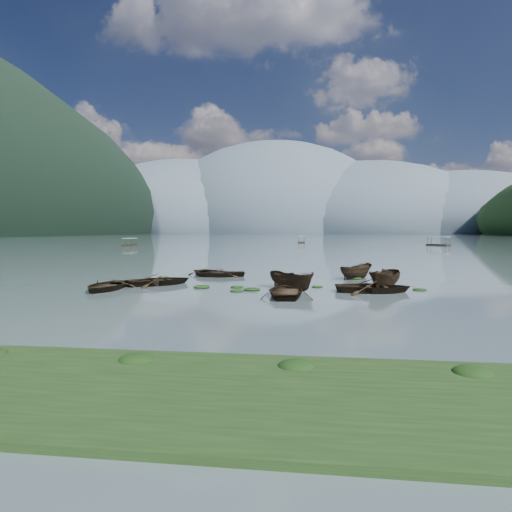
# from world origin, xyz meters

# --- Properties ---
(ground_plane) EXTENTS (2400.00, 2400.00, 0.00)m
(ground_plane) POSITION_xyz_m (0.00, 0.00, 0.00)
(ground_plane) COLOR #4A5A5D
(near_shore) EXTENTS (60.00, 6.00, 0.50)m
(near_shore) POSITION_xyz_m (0.00, -14.00, 0.00)
(near_shore) COLOR black
(near_shore) RESTS_ON ground
(haze_mtn_a) EXTENTS (520.00, 520.00, 280.00)m
(haze_mtn_a) POSITION_xyz_m (-260.00, 900.00, 0.00)
(haze_mtn_a) COLOR #475666
(haze_mtn_a) RESTS_ON ground
(haze_mtn_b) EXTENTS (520.00, 520.00, 340.00)m
(haze_mtn_b) POSITION_xyz_m (-60.00, 900.00, 0.00)
(haze_mtn_b) COLOR #475666
(haze_mtn_b) RESTS_ON ground
(haze_mtn_c) EXTENTS (520.00, 520.00, 260.00)m
(haze_mtn_c) POSITION_xyz_m (140.00, 900.00, 0.00)
(haze_mtn_c) COLOR #475666
(haze_mtn_c) RESTS_ON ground
(haze_mtn_d) EXTENTS (520.00, 520.00, 220.00)m
(haze_mtn_d) POSITION_xyz_m (320.00, 900.00, 0.00)
(haze_mtn_d) COLOR #475666
(haze_mtn_d) RESTS_ON ground
(rowboat_0) EXTENTS (3.44, 4.78, 0.98)m
(rowboat_0) POSITION_xyz_m (-9.93, 3.45, 0.00)
(rowboat_0) COLOR black
(rowboat_0) RESTS_ON ground
(rowboat_1) EXTENTS (6.16, 5.79, 1.04)m
(rowboat_1) POSITION_xyz_m (-7.11, 6.56, 0.00)
(rowboat_1) COLOR black
(rowboat_1) RESTS_ON ground
(rowboat_2) EXTENTS (4.12, 3.92, 1.60)m
(rowboat_2) POSITION_xyz_m (3.40, 5.30, 0.00)
(rowboat_2) COLOR black
(rowboat_2) RESTS_ON ground
(rowboat_3) EXTENTS (3.62, 4.91, 0.99)m
(rowboat_3) POSITION_xyz_m (3.14, 2.27, 0.00)
(rowboat_3) COLOR black
(rowboat_3) RESTS_ON ground
(rowboat_4) EXTENTS (5.26, 3.84, 1.06)m
(rowboat_4) POSITION_xyz_m (9.07, 4.55, 0.00)
(rowboat_4) COLOR black
(rowboat_4) RESTS_ON ground
(rowboat_5) EXTENTS (3.58, 4.47, 1.65)m
(rowboat_5) POSITION_xyz_m (10.32, 6.67, 0.00)
(rowboat_5) COLOR black
(rowboat_5) RESTS_ON ground
(rowboat_6) EXTENTS (5.70, 5.76, 0.98)m
(rowboat_6) POSITION_xyz_m (-4.50, 13.52, 0.00)
(rowboat_6) COLOR black
(rowboat_6) RESTS_ON ground
(rowboat_7) EXTENTS (5.26, 4.34, 0.95)m
(rowboat_7) POSITION_xyz_m (-3.49, 12.88, 0.00)
(rowboat_7) COLOR black
(rowboat_7) RESTS_ON ground
(rowboat_8) EXTENTS (3.88, 3.97, 1.56)m
(rowboat_8) POSITION_xyz_m (8.96, 12.49, 0.00)
(rowboat_8) COLOR black
(rowboat_8) RESTS_ON ground
(weed_clump_0) EXTENTS (1.24, 1.02, 0.27)m
(weed_clump_0) POSITION_xyz_m (-3.31, 5.23, 0.00)
(weed_clump_0) COLOR black
(weed_clump_0) RESTS_ON ground
(weed_clump_1) EXTENTS (1.01, 0.81, 0.22)m
(weed_clump_1) POSITION_xyz_m (-0.37, 3.70, 0.00)
(weed_clump_1) COLOR black
(weed_clump_1) RESTS_ON ground
(weed_clump_2) EXTENTS (1.22, 0.97, 0.26)m
(weed_clump_2) POSITION_xyz_m (0.59, 4.36, 0.00)
(weed_clump_2) COLOR black
(weed_clump_2) RESTS_ON ground
(weed_clump_3) EXTENTS (0.88, 0.75, 0.20)m
(weed_clump_3) POSITION_xyz_m (5.30, 6.52, 0.00)
(weed_clump_3) COLOR black
(weed_clump_3) RESTS_ON ground
(weed_clump_4) EXTENTS (0.99, 0.79, 0.21)m
(weed_clump_4) POSITION_xyz_m (12.55, 5.79, 0.00)
(weed_clump_4) COLOR black
(weed_clump_4) RESTS_ON ground
(weed_clump_5) EXTENTS (1.16, 0.94, 0.25)m
(weed_clump_5) POSITION_xyz_m (-8.09, 10.58, 0.00)
(weed_clump_5) COLOR black
(weed_clump_5) RESTS_ON ground
(weed_clump_6) EXTENTS (0.99, 0.83, 0.21)m
(weed_clump_6) POSITION_xyz_m (-0.69, 5.65, 0.00)
(weed_clump_6) COLOR black
(weed_clump_6) RESTS_ON ground
(weed_clump_7) EXTENTS (1.18, 0.94, 0.26)m
(weed_clump_7) POSITION_xyz_m (8.84, 12.11, 0.00)
(weed_clump_7) COLOR black
(weed_clump_7) RESTS_ON ground
(pontoon_left) EXTENTS (2.85, 5.76, 2.13)m
(pontoon_left) POSITION_xyz_m (-46.98, 89.88, 0.00)
(pontoon_left) COLOR black
(pontoon_left) RESTS_ON ground
(pontoon_centre) EXTENTS (2.63, 6.28, 2.40)m
(pontoon_centre) POSITION_xyz_m (3.80, 125.55, 0.00)
(pontoon_centre) COLOR black
(pontoon_centre) RESTS_ON ground
(pontoon_right) EXTENTS (6.49, 6.61, 2.51)m
(pontoon_right) POSITION_xyz_m (45.21, 102.95, 0.00)
(pontoon_right) COLOR black
(pontoon_right) RESTS_ON ground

